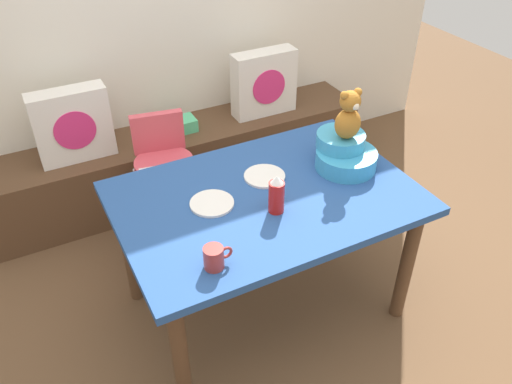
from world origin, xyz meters
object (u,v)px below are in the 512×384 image
Objects in this scene: highchair at (164,165)px; coffee_mug at (214,257)px; dinner_plate_far at (212,203)px; pillow_floral_right at (264,83)px; teddy_bear at (349,116)px; infant_seat_teal at (344,153)px; pillow_floral_left at (73,125)px; dinner_plate_near at (265,176)px; book_stack at (180,125)px; dining_table at (266,211)px; ketchup_bottle at (276,195)px.

highchair is 6.58× the size of coffee_mug.
pillow_floral_right is at bearing 52.60° from dinner_plate_far.
highchair is 1.13m from teddy_bear.
infant_seat_teal is at bearing -98.37° from pillow_floral_right.
pillow_floral_left and infant_seat_teal have the same top height.
teddy_bear reaches higher than dinner_plate_near.
book_stack is 1.12m from dinner_plate_near.
dining_table is at bearing -175.03° from teddy_bear.
dining_table is at bearing -115.44° from dinner_plate_near.
dining_table is at bearing -72.56° from highchair.
pillow_floral_left reaches higher than book_stack.
coffee_mug is (-0.40, -0.32, 0.15)m from dining_table.
dining_table is at bearing -61.61° from pillow_floral_left.
dining_table is 0.18m from dinner_plate_near.
pillow_floral_left is 1.47m from ketchup_bottle.
infant_seat_teal is (0.46, 0.04, 0.17)m from dining_table.
coffee_mug is at bearing -80.70° from pillow_floral_left.
infant_seat_teal is (0.70, -0.74, 0.29)m from highchair.
ketchup_bottle reaches higher than coffee_mug.
pillow_floral_left is at bearing 115.49° from ketchup_bottle.
book_stack is at bearing 77.11° from dinner_plate_far.
teddy_bear is 1.25× the size of dinner_plate_far.
teddy_bear is 2.08× the size of coffee_mug.
dinner_plate_far is at bearing 143.72° from ketchup_bottle.
ketchup_bottle is (-0.47, -0.17, 0.02)m from infant_seat_teal.
pillow_floral_right is at bearing 62.05° from dinner_plate_near.
coffee_mug is 0.64m from dinner_plate_near.
pillow_floral_left is 1.28m from dinner_plate_near.
coffee_mug reaches higher than dinner_plate_near.
coffee_mug reaches higher than book_stack.
coffee_mug is (-0.41, -1.54, 0.29)m from book_stack.
highchair is 2.39× the size of infant_seat_teal.
ketchup_bottle is at bearing -75.83° from highchair.
pillow_floral_right is at bearing 81.63° from infant_seat_teal.
pillow_floral_left is at bearing 133.98° from highchair.
infant_seat_teal reaches higher than highchair.
book_stack is at bearing 178.04° from pillow_floral_right.
pillow_floral_left is 1.22m from dinner_plate_far.
pillow_floral_left is 2.38× the size of ketchup_bottle.
dinner_plate_near is (0.08, 0.25, -0.08)m from ketchup_bottle.
dinner_plate_far is at bearing 68.25° from coffee_mug.
teddy_bear reaches higher than ketchup_bottle.
ketchup_bottle reaches higher than highchair.
teddy_bear is (-0.17, -1.16, 0.34)m from pillow_floral_right.
pillow_floral_right is 1.76× the size of teddy_bear.
dining_table is (0.65, -1.20, -0.04)m from pillow_floral_left.
teddy_bear is (0.00, -0.00, 0.21)m from infant_seat_teal.
dining_table is 5.49× the size of teddy_bear.
pillow_floral_left reaches higher than dinner_plate_near.
dinner_plate_near is at bearing -117.95° from pillow_floral_right.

